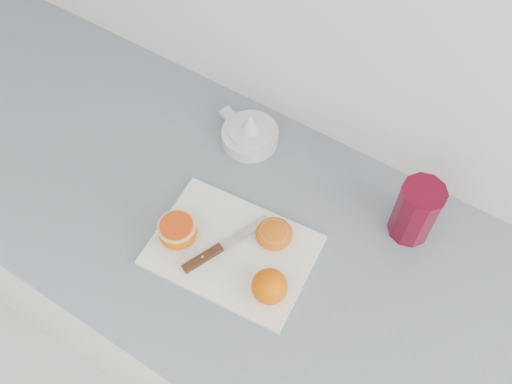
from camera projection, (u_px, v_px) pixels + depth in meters
counter at (281, 330)px, 1.49m from camera, size 2.32×0.64×0.89m
cutting_board at (232, 250)px, 1.12m from camera, size 0.33×0.25×0.01m
whole_orange at (269, 286)px, 1.03m from camera, size 0.07×0.07×0.07m
half_orange at (178, 231)px, 1.11m from camera, size 0.08×0.08×0.05m
squeezed_shell at (274, 233)px, 1.11m from camera, size 0.07×0.07×0.03m
paring_knife at (210, 253)px, 1.10m from camera, size 0.09×0.19×0.01m
citrus_juicer at (250, 134)px, 1.25m from camera, size 0.16×0.13×0.08m
red_tumbler at (415, 213)px, 1.10m from camera, size 0.09×0.09×0.14m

